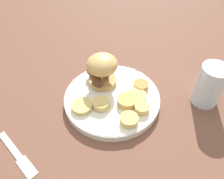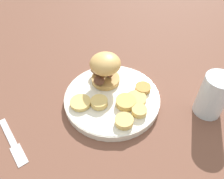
{
  "view_description": "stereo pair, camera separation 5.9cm",
  "coord_description": "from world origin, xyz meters",
  "px_view_note": "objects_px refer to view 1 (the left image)",
  "views": [
    {
      "loc": [
        -0.03,
        -0.41,
        0.47
      ],
      "look_at": [
        0.0,
        0.0,
        0.05
      ],
      "focal_mm": 35.0,
      "sensor_mm": 36.0,
      "label": 1
    },
    {
      "loc": [
        0.03,
        -0.41,
        0.47
      ],
      "look_at": [
        0.0,
        0.0,
        0.05
      ],
      "focal_mm": 35.0,
      "sensor_mm": 36.0,
      "label": 2
    }
  ],
  "objects_px": {
    "sandwich": "(101,68)",
    "fork": "(17,154)",
    "drinking_glass": "(210,85)",
    "dinner_plate": "(112,98)"
  },
  "relations": [
    {
      "from": "sandwich",
      "to": "fork",
      "type": "relative_size",
      "value": 0.82
    },
    {
      "from": "dinner_plate",
      "to": "fork",
      "type": "xyz_separation_m",
      "value": [
        -0.23,
        -0.15,
        -0.01
      ]
    },
    {
      "from": "sandwich",
      "to": "drinking_glass",
      "type": "xyz_separation_m",
      "value": [
        0.28,
        -0.08,
        -0.01
      ]
    },
    {
      "from": "dinner_plate",
      "to": "drinking_glass",
      "type": "relative_size",
      "value": 2.22
    },
    {
      "from": "sandwich",
      "to": "fork",
      "type": "bearing_deg",
      "value": -134.58
    },
    {
      "from": "sandwich",
      "to": "fork",
      "type": "xyz_separation_m",
      "value": [
        -0.21,
        -0.21,
        -0.07
      ]
    },
    {
      "from": "fork",
      "to": "drinking_glass",
      "type": "distance_m",
      "value": 0.51
    },
    {
      "from": "dinner_plate",
      "to": "drinking_glass",
      "type": "distance_m",
      "value": 0.26
    },
    {
      "from": "dinner_plate",
      "to": "sandwich",
      "type": "xyz_separation_m",
      "value": [
        -0.03,
        0.06,
        0.06
      ]
    },
    {
      "from": "sandwich",
      "to": "drinking_glass",
      "type": "distance_m",
      "value": 0.29
    }
  ]
}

